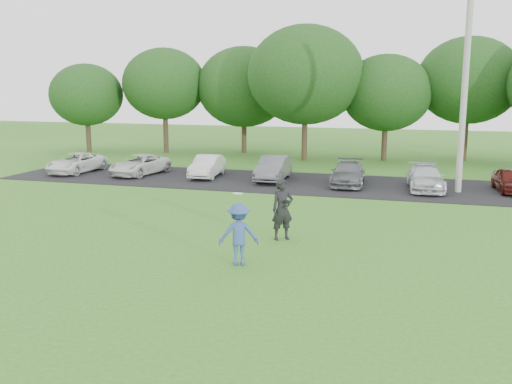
# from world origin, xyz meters

# --- Properties ---
(ground) EXTENTS (100.00, 100.00, 0.00)m
(ground) POSITION_xyz_m (0.00, 0.00, 0.00)
(ground) COLOR #307320
(ground) RESTS_ON ground
(parking_lot) EXTENTS (32.00, 6.50, 0.03)m
(parking_lot) POSITION_xyz_m (0.00, 13.00, 0.01)
(parking_lot) COLOR black
(parking_lot) RESTS_ON ground
(utility_pole) EXTENTS (0.28, 0.28, 9.13)m
(utility_pole) POSITION_xyz_m (7.05, 12.56, 4.57)
(utility_pole) COLOR #AAA9A5
(utility_pole) RESTS_ON ground
(frisbee_player) EXTENTS (1.27, 0.98, 2.09)m
(frisbee_player) POSITION_xyz_m (0.64, -0.39, 0.87)
(frisbee_player) COLOR #335191
(frisbee_player) RESTS_ON ground
(camera_bystander) EXTENTS (0.86, 0.80, 1.97)m
(camera_bystander) POSITION_xyz_m (1.18, 2.46, 0.99)
(camera_bystander) COLOR black
(camera_bystander) RESTS_ON ground
(parked_cars) EXTENTS (28.33, 4.50, 1.23)m
(parked_cars) POSITION_xyz_m (-0.50, 12.99, 0.59)
(parked_cars) COLOR white
(parked_cars) RESTS_ON parking_lot
(tree_row) EXTENTS (42.39, 9.85, 8.64)m
(tree_row) POSITION_xyz_m (1.51, 22.76, 4.91)
(tree_row) COLOR #38281C
(tree_row) RESTS_ON ground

